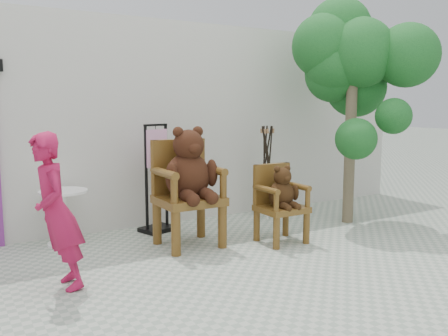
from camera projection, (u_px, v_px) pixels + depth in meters
name	position (u px, v px, depth m)	size (l,w,h in m)	color
ground_plane	(279.00, 273.00, 5.03)	(60.00, 60.00, 0.00)	#A1A896
back_wall	(161.00, 122.00, 7.48)	(9.00, 1.00, 3.00)	beige
chair_big	(188.00, 177.00, 5.93)	(0.76, 0.80, 1.51)	#4F3310
chair_small	(280.00, 196.00, 6.13)	(0.57, 0.54, 1.01)	#4F3310
person	(57.00, 212.00, 4.50)	(0.55, 0.36, 1.52)	#A61440
cafe_table	(64.00, 211.00, 6.01)	(0.60, 0.60, 0.70)	white
display_stand	(157.00, 190.00, 6.64)	(0.53, 0.47, 1.51)	black
stool_bucket	(267.00, 177.00, 7.45)	(0.32, 0.32, 1.45)	white
tree	(352.00, 61.00, 7.08)	(1.79, 1.78, 3.40)	#4C412D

